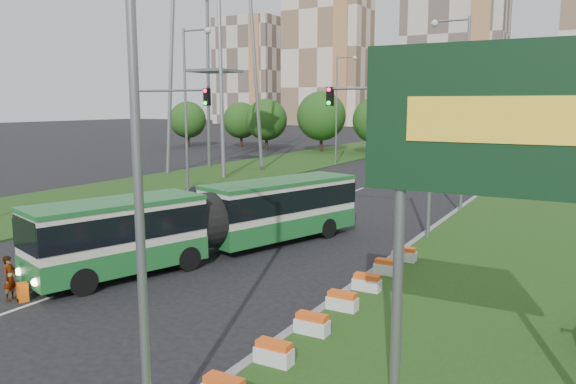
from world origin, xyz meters
The scene contains 19 objects.
ground centered at (0.00, 0.00, 0.00)m, with size 360.00×360.00×0.00m, color black.
grass_median centered at (13.00, 8.00, 0.07)m, with size 14.00×60.00×0.15m, color #204513.
median_kerb centered at (6.05, 8.00, 0.09)m, with size 0.30×60.00×0.18m, color gray.
left_verge centered at (-18.00, 25.00, 0.05)m, with size 12.00×110.00×0.10m, color #204513.
lane_markings centered at (-3.00, 20.00, 0.00)m, with size 0.20×100.00×0.01m, color silver, non-canonical shape.
flower_planters centered at (6.70, -1.40, 0.45)m, with size 1.10×13.70×0.60m, color silver, non-canonical shape.
billboard centered at (12.25, -6.00, 6.16)m, with size 6.00×0.37×8.00m.
traffic_mast_median centered at (4.78, 10.00, 5.35)m, with size 5.76×0.32×8.00m.
traffic_mast_left centered at (-10.38, 9.00, 5.35)m, with size 5.76×0.32×8.00m.
street_lamps centered at (-3.00, 10.00, 6.00)m, with size 36.00×60.00×12.00m, color gray, non-canonical shape.
tree_line centered at (10.00, 55.00, 4.50)m, with size 120.00×8.00×9.00m, color #1E4B14, non-canonical shape.
apartment_tower_west centered at (-65.00, 150.00, 24.00)m, with size 26.00×15.00×48.00m, color beige.
apartment_tower_cwest centered at (-25.00, 150.00, 26.00)m, with size 28.00×15.00×52.00m, color beige.
midrise_west centered at (-95.00, 150.00, 18.00)m, with size 22.00×14.00×36.00m, color beige.
articulated_bus centered at (-1.41, 2.48, 1.64)m, with size 2.54×16.32×2.69m.
car_left_near centered at (-7.02, -0.84, 0.69)m, with size 1.63×4.06×1.38m, color black.
car_left_far centered at (-8.87, 11.37, 0.71)m, with size 1.50×4.30×1.42m, color black.
pedestrian centered at (-3.97, -5.83, 0.80)m, with size 0.58×0.38×1.59m, color gray.
shopping_trolley centered at (-3.52, -5.69, 0.32)m, with size 0.38×0.40×0.65m.
Camera 1 is at (13.67, -17.57, 6.80)m, focal length 35.00 mm.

